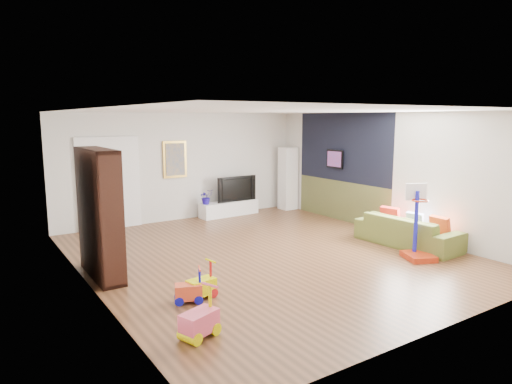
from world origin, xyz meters
TOP-DOWN VIEW (x-y plane):
  - floor at (0.00, 0.00)m, footprint 6.50×7.50m
  - ceiling at (0.00, 0.00)m, footprint 6.50×7.50m
  - wall_back at (0.00, 3.75)m, footprint 6.50×0.00m
  - wall_front at (0.00, -3.75)m, footprint 6.50×0.00m
  - wall_left at (-3.25, 0.00)m, footprint 0.00×7.50m
  - wall_right at (3.25, 0.00)m, footprint 0.00×7.50m
  - navy_accent at (3.23, 1.40)m, footprint 0.01×3.20m
  - olive_wainscot at (3.23, 1.40)m, footprint 0.01×3.20m
  - doorway at (-1.90, 3.71)m, footprint 1.45×0.06m
  - painting_back at (-0.25, 3.71)m, footprint 0.62×0.06m
  - artwork_right at (3.17, 1.60)m, footprint 0.04×0.56m
  - media_console at (1.15, 3.45)m, footprint 1.66×0.50m
  - tall_cabinet at (2.99, 3.31)m, footprint 0.41×0.41m
  - bookshelf at (-2.96, 0.50)m, footprint 0.38×1.43m
  - sofa at (2.71, -1.07)m, footprint 0.93×2.15m
  - basketball_hoop at (2.14, -1.78)m, footprint 0.67×0.73m
  - ride_on_yellow at (-2.02, -1.24)m, footprint 0.43×0.31m
  - ride_on_orange at (-2.25, -1.29)m, footprint 0.43×0.35m
  - ride_on_pink at (-2.58, -2.31)m, footprint 0.52×0.41m
  - child at (-2.13, 3.46)m, footprint 0.36×0.27m
  - tv at (1.34, 3.47)m, footprint 1.16×0.18m
  - vase_plant at (0.46, 3.43)m, footprint 0.35×0.31m
  - pillow_left at (2.94, -1.65)m, footprint 0.11×0.40m
  - pillow_center at (2.94, -1.07)m, footprint 0.15×0.36m
  - pillow_right at (2.88, -0.48)m, footprint 0.19×0.42m

SIDE VIEW (x-z plane):
  - floor at x=0.00m, z-range 0.00..0.00m
  - media_console at x=1.15m, z-range 0.00..0.38m
  - ride_on_orange at x=-2.25m, z-range 0.00..0.50m
  - ride_on_yellow at x=-2.02m, z-range 0.00..0.53m
  - ride_on_pink at x=-2.58m, z-range 0.00..0.60m
  - sofa at x=2.71m, z-range 0.00..0.62m
  - child at x=-2.13m, z-range 0.00..0.89m
  - pillow_left at x=2.94m, z-range 0.29..0.69m
  - pillow_center at x=2.94m, z-range 0.31..0.66m
  - pillow_right at x=2.88m, z-range 0.28..0.69m
  - olive_wainscot at x=3.23m, z-range 0.00..1.00m
  - vase_plant at x=0.46m, z-range 0.38..0.76m
  - basketball_hoop at x=2.14m, z-range 0.00..1.39m
  - tv at x=1.34m, z-range 0.38..1.05m
  - tall_cabinet at x=2.99m, z-range 0.00..1.76m
  - bookshelf at x=-2.96m, z-range 0.00..2.09m
  - doorway at x=-1.90m, z-range 0.00..2.10m
  - wall_back at x=0.00m, z-range 0.00..2.70m
  - wall_front at x=0.00m, z-range 0.00..2.70m
  - wall_left at x=-3.25m, z-range 0.00..2.70m
  - wall_right at x=3.25m, z-range 0.00..2.70m
  - artwork_right at x=3.17m, z-range 1.32..1.78m
  - painting_back at x=-0.25m, z-range 1.09..2.01m
  - navy_accent at x=3.23m, z-range 1.00..2.70m
  - ceiling at x=0.00m, z-range 2.70..2.70m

